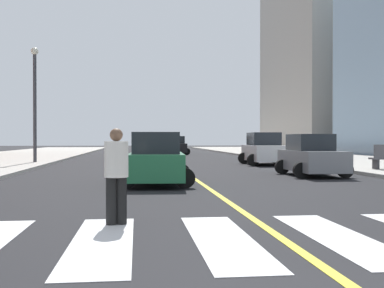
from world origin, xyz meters
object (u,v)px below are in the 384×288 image
at_px(car_green_fourth, 156,160).
at_px(car_black_fifth, 176,146).
at_px(car_silver_nearest, 166,144).
at_px(pedestrian_crossing, 116,172).
at_px(car_white_second, 264,150).
at_px(street_lamp, 35,94).
at_px(car_gray_third, 311,156).

height_order(car_green_fourth, car_black_fifth, car_black_fifth).
relative_size(car_silver_nearest, pedestrian_crossing, 2.42).
distance_m(car_white_second, pedestrian_crossing, 20.76).
bearing_deg(street_lamp, car_black_fifth, 60.78).
distance_m(pedestrian_crossing, street_lamp, 21.99).
relative_size(car_gray_third, car_green_fourth, 0.97).
bearing_deg(pedestrian_crossing, car_black_fifth, 71.90).
bearing_deg(car_white_second, car_silver_nearest, -82.61).
xyz_separation_m(pedestrian_crossing, street_lamp, (-5.69, 20.98, 3.28)).
height_order(car_black_fifth, pedestrian_crossing, car_black_fifth).
bearing_deg(car_gray_third, street_lamp, -38.66).
xyz_separation_m(car_green_fourth, pedestrian_crossing, (-0.99, -7.31, 0.13)).
xyz_separation_m(car_white_second, car_black_fifth, (-3.63, 19.52, -0.05)).
relative_size(car_silver_nearest, car_gray_third, 1.07).
bearing_deg(car_gray_third, car_silver_nearest, -85.87).
distance_m(car_green_fourth, car_black_fifth, 31.59).
bearing_deg(car_white_second, car_gray_third, 88.90).
bearing_deg(car_gray_third, pedestrian_crossing, 54.12).
distance_m(car_silver_nearest, street_lamp, 34.34).
distance_m(car_silver_nearest, pedestrian_crossing, 53.87).
bearing_deg(car_black_fifth, car_green_fourth, 85.06).
height_order(car_white_second, car_gray_third, car_white_second).
bearing_deg(car_silver_nearest, car_green_fourth, 88.40).
bearing_deg(pedestrian_crossing, car_green_fourth, 70.42).
xyz_separation_m(car_silver_nearest, car_green_fourth, (-3.13, -46.41, -0.04)).
relative_size(pedestrian_crossing, street_lamp, 0.25).
bearing_deg(car_black_fifth, street_lamp, 61.74).
xyz_separation_m(car_green_fourth, street_lamp, (-6.68, 13.67, 3.41)).
relative_size(car_gray_third, pedestrian_crossing, 2.26).
relative_size(car_white_second, car_black_fifth, 1.06).
relative_size(car_silver_nearest, car_black_fifth, 1.01).
height_order(car_gray_third, pedestrian_crossing, car_gray_third).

